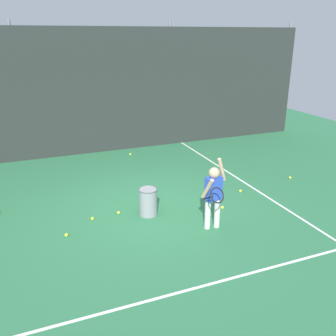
# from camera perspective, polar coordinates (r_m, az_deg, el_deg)

# --- Properties ---
(ground_plane) EXTENTS (20.00, 20.00, 0.00)m
(ground_plane) POSITION_cam_1_polar(r_m,az_deg,el_deg) (7.73, -2.84, -6.35)
(ground_plane) COLOR #2D7247
(court_line_baseline) EXTENTS (9.00, 0.05, 0.00)m
(court_line_baseline) POSITION_cam_1_polar(r_m,az_deg,el_deg) (5.65, 6.54, -17.50)
(court_line_baseline) COLOR white
(court_line_baseline) RESTS_ON ground
(court_line_sideline) EXTENTS (0.05, 9.00, 0.00)m
(court_line_sideline) POSITION_cam_1_polar(r_m,az_deg,el_deg) (9.62, 10.16, -1.16)
(court_line_sideline) COLOR white
(court_line_sideline) RESTS_ON ground
(back_fence_windscreen) EXTENTS (13.78, 0.08, 3.66)m
(back_fence_windscreen) POSITION_cam_1_polar(r_m,az_deg,el_deg) (11.24, -10.49, 11.53)
(back_fence_windscreen) COLOR #282D2B
(back_fence_windscreen) RESTS_ON ground
(fence_post_1) EXTENTS (0.09, 0.09, 3.81)m
(fence_post_1) POSITION_cam_1_polar(r_m,az_deg,el_deg) (11.07, -22.21, 10.66)
(fence_post_1) COLOR slate
(fence_post_1) RESTS_ON ground
(fence_post_2) EXTENTS (0.09, 0.09, 3.81)m
(fence_post_2) POSITION_cam_1_polar(r_m,az_deg,el_deg) (11.94, 0.27, 12.70)
(fence_post_2) COLOR slate
(fence_post_2) RESTS_ON ground
(fence_post_3) EXTENTS (0.09, 0.09, 3.81)m
(fence_post_3) POSITION_cam_1_polar(r_m,az_deg,el_deg) (14.25, 17.71, 12.99)
(fence_post_3) COLOR slate
(fence_post_3) RESTS_ON ground
(tennis_player) EXTENTS (0.63, 0.67, 1.35)m
(tennis_player) POSITION_cam_1_polar(r_m,az_deg,el_deg) (6.73, 7.09, -3.83)
(tennis_player) COLOR silver
(tennis_player) RESTS_ON ground
(ball_hopper) EXTENTS (0.38, 0.38, 0.56)m
(ball_hopper) POSITION_cam_1_polar(r_m,az_deg,el_deg) (7.38, -3.12, -5.21)
(ball_hopper) COLOR gray
(ball_hopper) RESTS_ON ground
(tennis_ball_1) EXTENTS (0.07, 0.07, 0.07)m
(tennis_ball_1) POSITION_cam_1_polar(r_m,az_deg,el_deg) (9.75, 18.45, -1.43)
(tennis_ball_1) COLOR #CCE033
(tennis_ball_1) RESTS_ON ground
(tennis_ball_2) EXTENTS (0.07, 0.07, 0.07)m
(tennis_ball_2) POSITION_cam_1_polar(r_m,az_deg,el_deg) (7.55, -7.70, -6.90)
(tennis_ball_2) COLOR #CCE033
(tennis_ball_2) RESTS_ON ground
(tennis_ball_3) EXTENTS (0.07, 0.07, 0.07)m
(tennis_ball_3) POSITION_cam_1_polar(r_m,az_deg,el_deg) (11.11, -5.88, 2.14)
(tennis_ball_3) COLOR #CCE033
(tennis_ball_3) RESTS_ON ground
(tennis_ball_4) EXTENTS (0.07, 0.07, 0.07)m
(tennis_ball_4) POSITION_cam_1_polar(r_m,az_deg,el_deg) (7.41, -11.66, -7.72)
(tennis_ball_4) COLOR #CCE033
(tennis_ball_4) RESTS_ON ground
(tennis_ball_5) EXTENTS (0.07, 0.07, 0.07)m
(tennis_ball_5) POSITION_cam_1_polar(r_m,az_deg,el_deg) (6.96, -15.52, -10.01)
(tennis_ball_5) COLOR #CCE033
(tennis_ball_5) RESTS_ON ground
(tennis_ball_6) EXTENTS (0.07, 0.07, 0.07)m
(tennis_ball_6) POSITION_cam_1_polar(r_m,az_deg,el_deg) (7.78, 8.46, -6.10)
(tennis_ball_6) COLOR #CCE033
(tennis_ball_6) RESTS_ON ground
(tennis_ball_8) EXTENTS (0.07, 0.07, 0.07)m
(tennis_ball_8) POSITION_cam_1_polar(r_m,az_deg,el_deg) (8.64, 11.19, -3.52)
(tennis_ball_8) COLOR #CCE033
(tennis_ball_8) RESTS_ON ground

